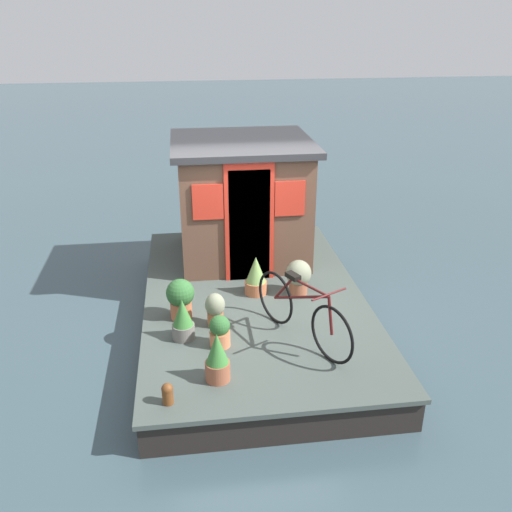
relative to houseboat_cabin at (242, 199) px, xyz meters
name	(u,v)px	position (x,y,z in m)	size (l,w,h in m)	color
ground_plane	(254,323)	(-1.45, 0.00, -1.44)	(60.00, 60.00, 0.00)	#384C54
houseboat_deck	(254,309)	(-1.45, 0.00, -1.20)	(5.12, 3.09, 0.47)	#424C47
houseboat_cabin	(242,199)	(0.00, 0.00, 0.00)	(2.04, 2.17, 1.91)	brown
bicycle	(302,312)	(-2.69, -0.42, -0.57)	(1.60, 0.86, 0.85)	black
potted_plant_lavender	(181,297)	(-1.95, 1.04, -0.67)	(0.37, 0.37, 0.55)	#B2603D
potted_plant_mint	(220,331)	(-2.69, 0.58, -0.77)	(0.25, 0.25, 0.41)	#C6754C
potted_plant_geranium	(217,358)	(-3.35, 0.65, -0.69)	(0.28, 0.28, 0.58)	#935138
potted_plant_thyme	(256,276)	(-1.40, -0.03, -0.69)	(0.32, 0.32, 0.57)	#B2603D
potted_plant_sage	(183,320)	(-2.46, 1.02, -0.71)	(0.28, 0.28, 0.54)	slate
potted_plant_fern	(215,309)	(-2.21, 0.60, -0.72)	(0.26, 0.26, 0.46)	#B2603D
potted_plant_rosemary	(298,276)	(-1.48, -0.63, -0.69)	(0.36, 0.36, 0.51)	#935138
mooring_bollard	(167,393)	(-3.69, 1.20, -0.84)	(0.12, 0.12, 0.24)	brown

